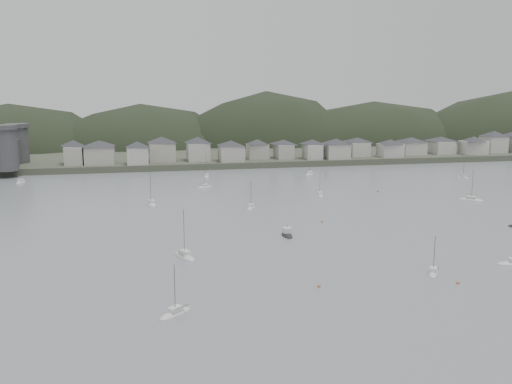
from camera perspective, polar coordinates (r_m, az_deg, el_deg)
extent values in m
plane|color=slate|center=(107.13, 8.80, -10.20)|extent=(900.00, 900.00, 0.00)
cube|color=#383D2D|center=(391.76, -6.96, 4.97)|extent=(900.00, 250.00, 3.00)
ellipsoid|color=black|center=(375.68, -23.65, 2.17)|extent=(138.98, 92.48, 81.13)
ellipsoid|color=black|center=(369.29, -11.58, 2.72)|extent=(132.08, 90.41, 79.74)
ellipsoid|color=black|center=(379.94, 1.04, 2.73)|extent=(133.88, 88.37, 101.41)
ellipsoid|color=black|center=(399.18, 11.80, 3.22)|extent=(165.81, 81.78, 82.55)
ellipsoid|color=black|center=(452.82, 24.57, 3.00)|extent=(177.60, 96.61, 102.57)
cylinder|color=#353538|center=(266.31, -24.32, 3.93)|extent=(10.00, 10.00, 18.00)
cylinder|color=#353538|center=(293.69, -23.22, 4.42)|extent=(10.00, 10.00, 17.00)
cube|color=#353538|center=(280.25, -23.70, 3.63)|extent=(3.50, 30.00, 12.00)
cube|color=#9C998F|center=(278.35, -18.14, 3.59)|extent=(8.34, 12.91, 8.59)
pyramid|color=#2D2D32|center=(277.79, -18.20, 4.78)|extent=(15.78, 15.78, 3.01)
cube|color=#9C998F|center=(276.80, -15.74, 3.66)|extent=(13.68, 13.35, 8.36)
pyramid|color=#2D2D32|center=(276.24, -15.80, 4.82)|extent=(20.07, 20.07, 2.93)
cube|color=#9A9891|center=(271.07, -12.05, 3.65)|extent=(9.78, 10.20, 8.08)
pyramid|color=#2D2D32|center=(270.52, -12.09, 4.80)|extent=(14.83, 14.83, 2.83)
cube|color=#9C998F|center=(280.91, -9.60, 4.06)|extent=(12.59, 13.33, 9.09)
pyramid|color=#2D2D32|center=(280.33, -9.64, 5.31)|extent=(19.24, 19.24, 3.18)
cube|color=#9A9891|center=(280.81, -5.96, 4.13)|extent=(10.74, 12.17, 8.87)
pyramid|color=#2D2D32|center=(280.24, -5.98, 5.34)|extent=(17.01, 17.01, 3.10)
cube|color=#9C998F|center=(276.61, -2.56, 3.96)|extent=(11.63, 12.09, 7.69)
pyramid|color=#2D2D32|center=(276.09, -2.57, 5.03)|extent=(17.61, 17.61, 2.69)
cube|color=#9C998F|center=(288.04, 0.15, 4.19)|extent=(10.37, 9.35, 7.44)
pyramid|color=#2D2D32|center=(287.55, 0.15, 5.19)|extent=(14.65, 14.65, 2.60)
cube|color=#9C998F|center=(288.93, 2.85, 4.18)|extent=(8.24, 12.20, 7.22)
pyramid|color=#2D2D32|center=(288.45, 2.86, 5.14)|extent=(15.17, 15.17, 2.53)
cube|color=#9A9891|center=(287.90, 5.80, 4.14)|extent=(8.06, 10.91, 7.46)
pyramid|color=#2D2D32|center=(287.41, 5.82, 5.14)|extent=(14.08, 14.08, 2.61)
cube|color=#9C998F|center=(290.57, 8.21, 4.16)|extent=(11.73, 11.78, 7.66)
pyramid|color=#2D2D32|center=(290.07, 8.23, 5.18)|extent=(17.46, 17.46, 2.68)
cube|color=#9A9891|center=(305.51, 10.34, 4.37)|extent=(10.19, 13.02, 7.33)
pyramid|color=#2D2D32|center=(305.05, 10.37, 5.29)|extent=(17.23, 17.23, 2.57)
cube|color=#9A9891|center=(303.65, 13.59, 4.17)|extent=(11.70, 9.81, 6.88)
pyramid|color=#2D2D32|center=(303.21, 13.63, 5.04)|extent=(15.97, 15.97, 2.41)
cube|color=#9A9891|center=(319.11, 15.63, 4.37)|extent=(12.83, 12.48, 7.00)
pyramid|color=#2D2D32|center=(318.69, 15.67, 5.21)|extent=(18.79, 18.79, 2.45)
cube|color=#9A9891|center=(328.54, 18.42, 4.38)|extent=(11.07, 13.50, 6.97)
pyramid|color=#2D2D32|center=(328.13, 18.47, 5.20)|extent=(18.25, 18.25, 2.44)
cube|color=#9A9891|center=(330.19, 21.39, 4.26)|extent=(13.75, 9.12, 7.34)
pyramid|color=#2D2D32|center=(329.77, 21.45, 5.11)|extent=(16.97, 16.97, 2.57)
cube|color=#9A9891|center=(344.80, 23.17, 4.51)|extent=(11.37, 11.57, 9.05)
pyramid|color=#2D2D32|center=(344.33, 23.25, 5.52)|extent=(17.03, 17.03, 3.17)
ellipsoid|color=silver|center=(219.72, -5.25, 0.49)|extent=(6.75, 4.57, 1.29)
cube|color=silver|center=(219.56, -5.25, 0.73)|extent=(2.65, 2.24, 0.70)
cylinder|color=#3F3F42|center=(219.05, -5.26, 1.57)|extent=(0.12, 0.12, 8.09)
cylinder|color=#3F3F42|center=(219.82, -5.54, 0.88)|extent=(2.69, 1.30, 0.10)
ellipsoid|color=silver|center=(122.18, 17.71, -7.96)|extent=(5.08, 6.31, 1.25)
cube|color=silver|center=(121.90, 17.74, -7.55)|extent=(2.34, 2.58, 0.70)
cylinder|color=#3F3F42|center=(121.01, 17.82, -6.14)|extent=(0.12, 0.12, 7.79)
cylinder|color=#3F3F42|center=(121.27, 18.23, -7.40)|extent=(1.62, 2.40, 0.10)
ellipsoid|color=silver|center=(250.55, -22.97, 0.92)|extent=(4.02, 8.04, 1.54)
cube|color=silver|center=(250.39, -22.99, 1.16)|extent=(2.22, 2.99, 0.70)
cylinder|color=#3F3F42|center=(249.86, -23.05, 2.04)|extent=(0.12, 0.12, 9.62)
cylinder|color=#3F3F42|center=(248.94, -22.99, 1.24)|extent=(0.82, 3.41, 0.10)
ellipsoid|color=silver|center=(188.81, -10.70, -1.27)|extent=(4.26, 9.02, 1.73)
cube|color=silver|center=(188.59, -10.71, -0.92)|extent=(2.41, 3.32, 0.70)
cylinder|color=#3F3F42|center=(187.79, -10.76, 0.39)|extent=(0.12, 0.12, 10.83)
cylinder|color=#3F3F42|center=(186.97, -10.79, -0.85)|extent=(0.79, 3.85, 0.10)
ellipsoid|color=silver|center=(259.76, 20.48, 1.39)|extent=(3.45, 6.67, 1.27)
cube|color=silver|center=(259.62, 20.49, 1.59)|extent=(1.88, 2.49, 0.70)
cylinder|color=#3F3F42|center=(259.20, 20.54, 2.29)|extent=(0.12, 0.12, 7.97)
cylinder|color=#3F3F42|center=(258.48, 20.58, 1.68)|extent=(0.75, 2.82, 0.10)
ellipsoid|color=silver|center=(202.81, 6.55, -0.36)|extent=(3.49, 7.56, 1.46)
cube|color=silver|center=(202.62, 6.56, -0.08)|extent=(2.00, 2.78, 0.70)
cylinder|color=#3F3F42|center=(202.00, 6.58, 0.95)|extent=(0.12, 0.12, 9.10)
cylinder|color=#3F3F42|center=(203.66, 6.39, 0.14)|extent=(0.63, 3.25, 0.10)
ellipsoid|color=silver|center=(254.03, 5.53, 1.81)|extent=(6.79, 7.97, 1.60)
cube|color=silver|center=(253.88, 5.53, 2.05)|extent=(3.07, 3.30, 0.70)
cylinder|color=#3F3F42|center=(253.33, 5.55, 2.96)|extent=(0.12, 0.12, 10.00)
cylinder|color=#3F3F42|center=(254.64, 5.27, 2.21)|extent=(2.20, 2.96, 0.10)
ellipsoid|color=silver|center=(206.68, 21.21, -0.80)|extent=(8.04, 7.71, 1.69)
cube|color=silver|center=(206.47, 21.23, -0.49)|extent=(3.43, 3.37, 0.70)
cylinder|color=#3F3F42|center=(205.77, 21.31, 0.69)|extent=(0.12, 0.12, 10.56)
cylinder|color=#3F3F42|center=(207.83, 21.34, -0.27)|extent=(2.86, 2.65, 0.10)
ellipsoid|color=silver|center=(128.59, -7.33, -6.63)|extent=(5.80, 9.13, 1.74)
cube|color=silver|center=(128.25, -7.35, -6.13)|extent=(2.90, 3.54, 0.70)
cylinder|color=#3F3F42|center=(127.08, -7.39, -4.22)|extent=(0.12, 0.12, 10.89)
cylinder|color=#3F3F42|center=(126.66, -7.55, -6.09)|extent=(1.53, 3.68, 0.10)
ellipsoid|color=silver|center=(179.97, -0.51, -1.65)|extent=(4.82, 7.15, 1.37)
cube|color=silver|center=(179.77, -0.51, -1.35)|extent=(2.36, 2.81, 0.70)
cylinder|color=#3F3F42|center=(179.11, -0.51, -0.27)|extent=(0.12, 0.12, 8.57)
cylinder|color=#3F3F42|center=(180.64, -0.74, -1.11)|extent=(1.36, 2.85, 0.10)
ellipsoid|color=silver|center=(97.34, -8.27, -12.31)|extent=(6.80, 6.08, 1.39)
cube|color=silver|center=(96.97, -8.28, -11.77)|extent=(2.85, 2.71, 0.70)
cylinder|color=#3F3F42|center=(95.72, -8.34, -9.83)|extent=(0.12, 0.12, 8.67)
cylinder|color=#3F3F42|center=(96.10, -7.66, -11.61)|extent=(2.50, 2.03, 0.10)
ellipsoid|color=silver|center=(247.15, -5.11, 1.58)|extent=(3.84, 8.03, 1.54)
cube|color=silver|center=(246.99, -5.12, 1.82)|extent=(2.16, 2.96, 0.70)
cylinder|color=#3F3F42|center=(246.45, -5.13, 2.72)|extent=(0.12, 0.12, 9.63)
cylinder|color=#3F3F42|center=(248.21, -5.22, 1.99)|extent=(0.74, 3.43, 0.10)
ellipsoid|color=black|center=(146.27, 3.19, -4.48)|extent=(2.83, 7.05, 1.53)
cube|color=silver|center=(145.92, 3.20, -3.94)|extent=(2.04, 2.17, 1.40)
cylinder|color=#3F3F42|center=(145.70, 3.20, -3.60)|extent=(0.10, 0.10, 1.20)
sphere|color=#BA5D3E|center=(117.64, 20.01, -8.76)|extent=(0.70, 0.70, 0.70)
sphere|color=#BA5D3E|center=(214.67, 12.40, 0.08)|extent=(0.70, 0.70, 0.70)
sphere|color=#BA5D3E|center=(109.68, 6.48, -9.57)|extent=(0.70, 0.70, 0.70)
sphere|color=#BA5D3E|center=(162.04, 6.79, -3.03)|extent=(0.70, 0.70, 0.70)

